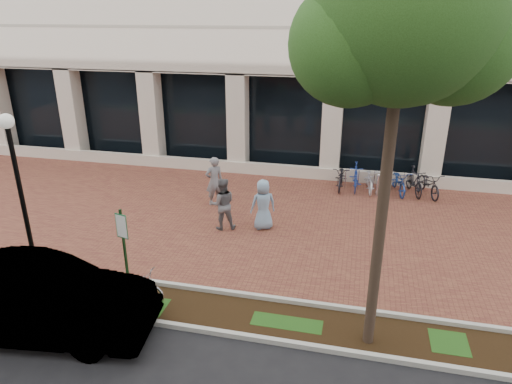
% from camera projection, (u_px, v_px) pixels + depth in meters
% --- Properties ---
extents(ground, '(120.00, 120.00, 0.00)m').
position_uv_depth(ground, '(258.00, 219.00, 15.48)').
color(ground, black).
rests_on(ground, ground).
extents(brick_plaza, '(40.00, 9.00, 0.01)m').
position_uv_depth(brick_plaza, '(258.00, 219.00, 15.48)').
color(brick_plaza, brown).
rests_on(brick_plaza, ground).
extents(planting_strip, '(40.00, 1.50, 0.01)m').
position_uv_depth(planting_strip, '(208.00, 311.00, 10.72)').
color(planting_strip, black).
rests_on(planting_strip, ground).
extents(curb_plaza_side, '(40.00, 0.12, 0.12)m').
position_uv_depth(curb_plaza_side, '(217.00, 291.00, 11.38)').
color(curb_plaza_side, beige).
rests_on(curb_plaza_side, ground).
extents(curb_street_side, '(40.00, 0.12, 0.12)m').
position_uv_depth(curb_street_side, '(197.00, 329.00, 10.02)').
color(curb_street_side, beige).
rests_on(curb_street_side, ground).
extents(parking_sign, '(0.34, 0.07, 2.32)m').
position_uv_depth(parking_sign, '(123.00, 242.00, 10.79)').
color(parking_sign, '#153A19').
rests_on(parking_sign, ground).
extents(lamppost, '(0.36, 0.36, 4.36)m').
position_uv_depth(lamppost, '(20.00, 190.00, 11.28)').
color(lamppost, black).
rests_on(lamppost, ground).
extents(street_tree, '(3.84, 3.20, 8.22)m').
position_uv_depth(street_tree, '(406.00, 21.00, 7.41)').
color(street_tree, '#473528').
rests_on(street_tree, ground).
extents(locked_bicycle, '(1.72, 0.76, 0.88)m').
position_uv_depth(locked_bicycle, '(133.00, 285.00, 10.97)').
color(locked_bicycle, '#B2B1B6').
rests_on(locked_bicycle, ground).
extents(pedestrian_left, '(0.78, 0.75, 1.80)m').
position_uv_depth(pedestrian_left, '(214.00, 181.00, 16.34)').
color(pedestrian_left, slate).
rests_on(pedestrian_left, ground).
extents(pedestrian_mid, '(1.01, 0.91, 1.72)m').
position_uv_depth(pedestrian_mid, '(222.00, 204.00, 14.51)').
color(pedestrian_mid, slate).
rests_on(pedestrian_mid, ground).
extents(pedestrian_right, '(0.97, 0.84, 1.66)m').
position_uv_depth(pedestrian_right, '(263.00, 205.00, 14.52)').
color(pedestrian_right, '#7FA0BD').
rests_on(pedestrian_right, ground).
extents(bollard, '(0.12, 0.12, 0.89)m').
position_uv_depth(bollard, '(378.00, 185.00, 17.28)').
color(bollard, silver).
rests_on(bollard, ground).
extents(bike_rack_cluster, '(4.20, 1.91, 1.05)m').
position_uv_depth(bike_rack_cluster, '(384.00, 180.00, 17.68)').
color(bike_rack_cluster, black).
rests_on(bike_rack_cluster, ground).
extents(sedan_near_curb, '(5.15, 2.34, 1.64)m').
position_uv_depth(sedan_near_curb, '(37.00, 300.00, 9.74)').
color(sedan_near_curb, silver).
rests_on(sedan_near_curb, ground).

